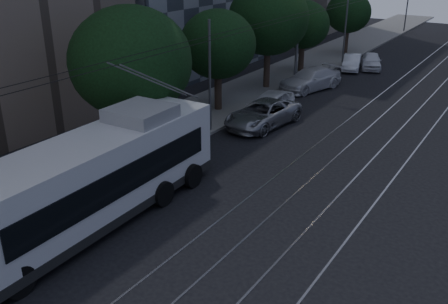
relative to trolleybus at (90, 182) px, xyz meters
name	(u,v)px	position (x,y,z in m)	size (l,w,h in m)	color
ground	(173,249)	(3.42, 0.27, -1.71)	(120.00, 120.00, 0.00)	black
sidewalk	(263,85)	(-4.08, 20.27, -1.64)	(5.00, 90.00, 0.15)	slate
tram_rails	(405,109)	(5.92, 20.27, -1.71)	(4.52, 90.00, 0.02)	gray
overhead_wires	(298,41)	(-1.56, 20.27, 1.76)	(2.23, 90.00, 6.00)	black
trolleybus	(90,182)	(0.00, 0.00, 0.00)	(2.92, 12.51, 5.63)	silver
pickup_silver	(263,114)	(0.01, 12.73, -1.00)	(2.36, 5.11, 1.42)	#9EA0A6
car_white_a	(270,105)	(-0.39, 14.27, -0.96)	(1.79, 4.44, 1.51)	silver
car_white_b	(310,79)	(-0.88, 21.21, -0.97)	(2.08, 5.11, 1.48)	silver
car_white_c	(352,62)	(-0.50, 28.63, -1.10)	(1.30, 3.72, 1.23)	silver
car_white_d	(371,61)	(0.72, 29.81, -1.07)	(1.52, 3.79, 1.29)	silver
tree_1	(131,62)	(-3.58, 6.27, 2.67)	(5.76, 5.76, 6.99)	#30221B
tree_2	(218,44)	(-3.58, 13.61, 2.35)	(4.46, 4.46, 6.09)	#30221B
tree_3	(268,19)	(-3.58, 19.78, 3.12)	(5.45, 5.45, 7.30)	#30221B
tree_4	(303,25)	(-3.58, 25.51, 2.02)	(4.07, 4.07, 5.58)	#30221B
tree_5	(348,13)	(-3.08, 34.08, 2.09)	(4.01, 4.01, 5.62)	#30221B
streetlamp_far	(305,6)	(-1.51, 20.92, 3.97)	(2.29, 0.44, 9.37)	#59595C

